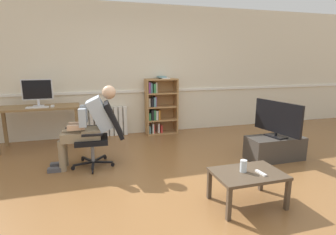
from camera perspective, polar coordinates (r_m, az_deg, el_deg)
ground_plane at (r=3.53m, az=1.59°, el=-14.23°), size 18.00×18.00×0.00m
back_wall at (r=5.74m, az=-6.60°, el=9.96°), size 12.00×0.13×2.70m
computer_desk at (r=5.31m, az=-26.03°, el=0.98°), size 1.38×0.57×0.76m
imac_monitor at (r=5.34m, az=-26.35°, el=5.23°), size 0.52×0.14×0.48m
keyboard at (r=5.16m, az=-26.30°, el=2.00°), size 0.37×0.12×0.02m
computer_mouse at (r=5.14m, az=-23.62°, el=2.28°), size 0.06×0.10×0.03m
bookshelf at (r=5.70m, az=-1.96°, el=2.39°), size 0.68×0.29×1.24m
radiator at (r=5.69m, az=-13.14°, el=-0.90°), size 0.86×0.08×0.61m
office_chair at (r=4.07m, az=-14.05°, el=-3.03°), size 0.80×0.62×0.98m
person_seated at (r=4.05m, az=-16.64°, el=-1.44°), size 1.02×0.40×1.21m
tv_stand at (r=4.62m, az=22.00°, el=-6.11°), size 0.90×0.42×0.37m
tv_screen at (r=4.50m, az=22.50°, el=-0.21°), size 0.25×0.88×0.57m
coffee_table at (r=3.09m, az=16.80°, el=-12.06°), size 0.75×0.51×0.38m
drinking_glass at (r=3.05m, az=15.96°, el=-10.01°), size 0.07×0.07×0.13m
spare_remote at (r=3.08m, az=19.38°, el=-11.21°), size 0.05×0.15×0.02m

